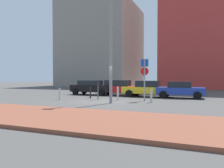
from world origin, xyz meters
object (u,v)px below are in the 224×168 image
object	(u,v)px
parking_sign_post	(145,74)
traffic_bollard_far	(118,94)
parked_car_yellow	(148,89)
traffic_bollard_edge	(60,94)
street_lamp	(111,29)
parked_car_red	(119,87)
traffic_bollard_mid	(90,92)
parking_meter	(98,88)
parked_car_blue	(180,89)
parked_car_black	(92,87)
traffic_bollard_near	(151,96)

from	to	relation	value
parking_sign_post	traffic_bollard_far	world-z (taller)	parking_sign_post
parked_car_yellow	traffic_bollard_edge	distance (m)	7.91
parked_car_yellow	street_lamp	distance (m)	7.42
parked_car_red	traffic_bollard_mid	xyz separation A→B (m)	(-1.22, -3.72, -0.27)
parked_car_red	parked_car_yellow	bearing A→B (deg)	-7.81
traffic_bollard_mid	traffic_bollard_edge	size ratio (longest dim) A/B	1.08
parking_meter	street_lamp	distance (m)	4.93
parked_car_blue	traffic_bollard_edge	distance (m)	10.03
parking_meter	traffic_bollard_mid	size ratio (longest dim) A/B	1.40
parking_sign_post	parked_car_yellow	bearing A→B (deg)	98.59
parked_car_black	parked_car_yellow	xyz separation A→B (m)	(5.81, -0.16, -0.02)
street_lamp	traffic_bollard_mid	xyz separation A→B (m)	(-2.93, 2.62, -4.50)
parked_car_black	parking_sign_post	xyz separation A→B (m)	(6.36, -3.79, 1.22)
traffic_bollard_far	traffic_bollard_mid	bearing A→B (deg)	165.24
parked_car_red	parking_meter	xyz separation A→B (m)	(-0.20, -4.36, 0.15)
parking_meter	traffic_bollard_mid	bearing A→B (deg)	148.05
parked_car_yellow	street_lamp	xyz separation A→B (m)	(-1.23, -5.94, 4.27)
parking_meter	traffic_bollard_mid	world-z (taller)	parking_meter
parked_car_red	parked_car_yellow	distance (m)	2.96
parking_sign_post	traffic_bollard_mid	distance (m)	4.94
traffic_bollard_near	traffic_bollard_far	size ratio (longest dim) A/B	0.90
parked_car_red	parking_sign_post	world-z (taller)	parking_sign_post
parking_meter	traffic_bollard_edge	world-z (taller)	parking_meter
parked_car_blue	traffic_bollard_near	size ratio (longest dim) A/B	4.20
parking_meter	traffic_bollard_near	distance (m)	4.46
parked_car_blue	parking_sign_post	xyz separation A→B (m)	(-2.26, -3.46, 1.25)
parked_car_red	street_lamp	world-z (taller)	street_lamp
street_lamp	traffic_bollard_mid	world-z (taller)	street_lamp
traffic_bollard_near	parked_car_blue	bearing A→B (deg)	70.63
street_lamp	traffic_bollard_edge	xyz separation A→B (m)	(-4.48, 0.47, -4.54)
parked_car_yellow	traffic_bollard_far	bearing A→B (deg)	-109.41
parked_car_blue	traffic_bollard_edge	size ratio (longest dim) A/B	4.26
street_lamp	parking_sign_post	bearing A→B (deg)	52.39
parking_sign_post	traffic_bollard_near	xyz separation A→B (m)	(0.71, -0.94, -1.51)
parked_car_black	traffic_bollard_near	size ratio (longest dim) A/B	4.63
street_lamp	parked_car_black	bearing A→B (deg)	126.91
parked_car_yellow	parked_car_blue	size ratio (longest dim) A/B	1.16
parked_car_blue	parked_car_yellow	bearing A→B (deg)	176.47
parked_car_red	parked_car_blue	size ratio (longest dim) A/B	1.14
parked_car_black	traffic_bollard_far	bearing A→B (deg)	-43.74
street_lamp	traffic_bollard_edge	size ratio (longest dim) A/B	9.27
traffic_bollard_mid	traffic_bollard_far	bearing A→B (deg)	-14.76
parked_car_blue	traffic_bollard_edge	world-z (taller)	parked_car_blue
parked_car_black	parked_car_blue	distance (m)	8.62
parked_car_yellow	traffic_bollard_near	xyz separation A→B (m)	(1.26, -4.58, -0.27)
traffic_bollard_far	parking_sign_post	bearing A→B (deg)	11.55
parked_car_black	parking_sign_post	bearing A→B (deg)	-30.82
street_lamp	traffic_bollard_far	xyz separation A→B (m)	(-0.20, 1.90, -4.49)
parked_car_black	parked_car_red	xyz separation A→B (m)	(2.87, 0.24, 0.01)
parked_car_black	street_lamp	bearing A→B (deg)	-53.09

